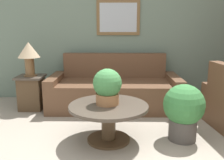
# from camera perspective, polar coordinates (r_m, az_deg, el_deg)

# --- Properties ---
(wall_back) EXTENTS (6.41, 0.09, 2.60)m
(wall_back) POSITION_cam_1_polar(r_m,az_deg,el_deg) (4.98, 3.23, 10.62)
(wall_back) COLOR slate
(wall_back) RESTS_ON ground_plane
(couch_main) EXTENTS (2.29, 0.98, 0.94)m
(couch_main) POSITION_cam_1_polar(r_m,az_deg,el_deg) (4.50, 0.53, -2.48)
(couch_main) COLOR brown
(couch_main) RESTS_ON ground_plane
(coffee_table) EXTENTS (1.00, 1.00, 0.48)m
(coffee_table) POSITION_cam_1_polar(r_m,az_deg,el_deg) (3.18, -0.80, -7.96)
(coffee_table) COLOR #4C3823
(coffee_table) RESTS_ON ground_plane
(side_table) EXTENTS (0.46, 0.46, 0.60)m
(side_table) POSITION_cam_1_polar(r_m,az_deg,el_deg) (4.63, -17.91, -2.64)
(side_table) COLOR #4C3823
(side_table) RESTS_ON ground_plane
(table_lamp) EXTENTS (0.37, 0.37, 0.58)m
(table_lamp) POSITION_cam_1_polar(r_m,az_deg,el_deg) (4.51, -18.49, 5.84)
(table_lamp) COLOR brown
(table_lamp) RESTS_ON side_table
(potted_plant_on_table) EXTENTS (0.36, 0.36, 0.45)m
(potted_plant_on_table) POSITION_cam_1_polar(r_m,az_deg,el_deg) (3.11, -1.07, -1.42)
(potted_plant_on_table) COLOR #9E6B42
(potted_plant_on_table) RESTS_ON coffee_table
(potted_plant_floor) EXTENTS (0.52, 0.52, 0.73)m
(potted_plant_floor) POSITION_cam_1_polar(r_m,az_deg,el_deg) (3.32, 16.06, -6.52)
(potted_plant_floor) COLOR #4C4742
(potted_plant_floor) RESTS_ON ground_plane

